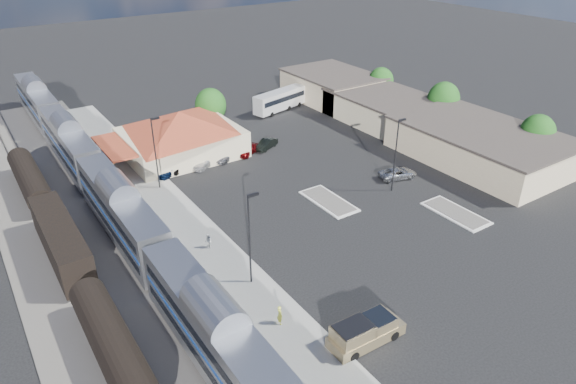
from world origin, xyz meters
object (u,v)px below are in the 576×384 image
station_depot (180,133)px  pickup_truck (366,331)px  suv (398,173)px  coach_bus (280,99)px

station_depot → pickup_truck: size_ratio=2.94×
suv → coach_bus: 29.97m
suv → coach_bus: size_ratio=0.44×
coach_bus → suv: bearing=162.1°
station_depot → coach_bus: size_ratio=1.68×
suv → station_depot: bearing=56.1°
suv → pickup_truck: bearing=145.3°
pickup_truck → coach_bus: coach_bus is taller
station_depot → suv: (19.53, -21.96, -2.46)m
station_depot → pickup_truck: (-2.72, -41.15, -2.12)m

